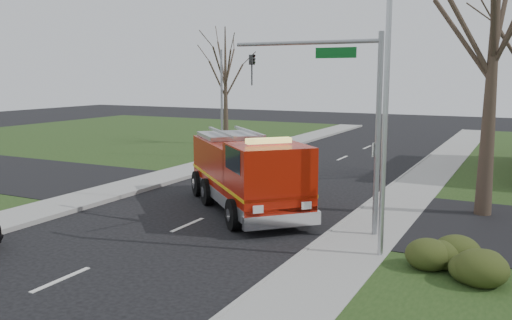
% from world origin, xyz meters
% --- Properties ---
extents(ground, '(120.00, 120.00, 0.00)m').
position_xyz_m(ground, '(0.00, 0.00, 0.00)').
color(ground, black).
rests_on(ground, ground).
extents(sidewalk_right, '(2.40, 80.00, 0.15)m').
position_xyz_m(sidewalk_right, '(6.20, 0.00, 0.07)').
color(sidewalk_right, gray).
rests_on(sidewalk_right, ground).
extents(sidewalk_left, '(2.40, 80.00, 0.15)m').
position_xyz_m(sidewalk_left, '(-6.20, 0.00, 0.07)').
color(sidewalk_left, gray).
rests_on(sidewalk_left, ground).
extents(hedge_corner, '(2.80, 2.00, 0.90)m').
position_xyz_m(hedge_corner, '(9.00, -1.00, 0.58)').
color(hedge_corner, '#2C3814').
rests_on(hedge_corner, lawn_right).
extents(bare_tree_near, '(6.00, 6.00, 12.00)m').
position_xyz_m(bare_tree_near, '(9.50, 6.00, 7.41)').
color(bare_tree_near, '#34261F').
rests_on(bare_tree_near, ground).
extents(bare_tree_left, '(4.50, 4.50, 9.00)m').
position_xyz_m(bare_tree_left, '(-10.00, 20.00, 5.56)').
color(bare_tree_left, '#34261F').
rests_on(bare_tree_left, ground).
extents(traffic_signal_mast, '(5.29, 0.18, 6.80)m').
position_xyz_m(traffic_signal_mast, '(5.21, 1.50, 4.71)').
color(traffic_signal_mast, gray).
rests_on(traffic_signal_mast, ground).
extents(streetlight_pole, '(1.48, 0.16, 8.40)m').
position_xyz_m(streetlight_pole, '(7.14, -0.50, 4.55)').
color(streetlight_pole, '#B7BABF').
rests_on(streetlight_pole, ground).
extents(utility_pole_far, '(0.14, 0.14, 7.00)m').
position_xyz_m(utility_pole_far, '(-6.80, 14.00, 3.50)').
color(utility_pole_far, gray).
rests_on(utility_pole_far, ground).
extents(fire_engine, '(7.59, 7.52, 3.22)m').
position_xyz_m(fire_engine, '(0.88, 3.00, 1.46)').
color(fire_engine, '#9E1507').
rests_on(fire_engine, ground).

